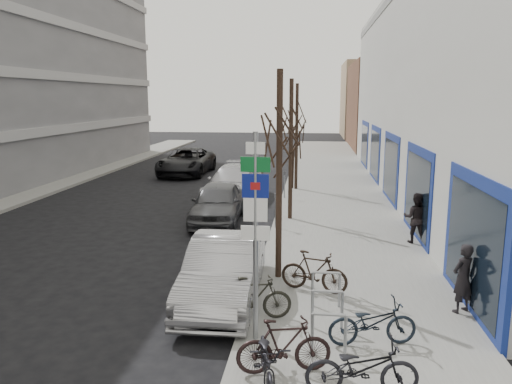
% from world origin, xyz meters
% --- Properties ---
extents(ground, '(120.00, 120.00, 0.00)m').
position_xyz_m(ground, '(0.00, 0.00, 0.00)').
color(ground, black).
rests_on(ground, ground).
extents(sidewalk_east, '(5.00, 70.00, 0.15)m').
position_xyz_m(sidewalk_east, '(4.50, 10.00, 0.07)').
color(sidewalk_east, slate).
rests_on(sidewalk_east, ground).
extents(brick_building_far, '(12.00, 14.00, 8.00)m').
position_xyz_m(brick_building_far, '(13.00, 40.00, 4.00)').
color(brick_building_far, brown).
rests_on(brick_building_far, ground).
extents(tan_building_far, '(13.00, 12.00, 9.00)m').
position_xyz_m(tan_building_far, '(13.50, 55.00, 4.50)').
color(tan_building_far, '#937A5B').
rests_on(tan_building_far, ground).
extents(highway_sign_pole, '(0.55, 0.10, 4.20)m').
position_xyz_m(highway_sign_pole, '(2.40, -0.01, 2.46)').
color(highway_sign_pole, gray).
rests_on(highway_sign_pole, ground).
extents(bike_rack, '(0.66, 2.26, 0.83)m').
position_xyz_m(bike_rack, '(3.80, 0.60, 0.66)').
color(bike_rack, gray).
rests_on(bike_rack, sidewalk_east).
extents(tree_near, '(1.80, 1.80, 5.50)m').
position_xyz_m(tree_near, '(2.60, 3.50, 4.10)').
color(tree_near, black).
rests_on(tree_near, ground).
extents(tree_mid, '(1.80, 1.80, 5.50)m').
position_xyz_m(tree_mid, '(2.60, 10.00, 4.10)').
color(tree_mid, black).
rests_on(tree_mid, ground).
extents(tree_far, '(1.80, 1.80, 5.50)m').
position_xyz_m(tree_far, '(2.60, 16.50, 4.10)').
color(tree_far, black).
rests_on(tree_far, ground).
extents(meter_front, '(0.10, 0.08, 1.27)m').
position_xyz_m(meter_front, '(2.15, 3.00, 0.92)').
color(meter_front, gray).
rests_on(meter_front, sidewalk_east).
extents(meter_mid, '(0.10, 0.08, 1.27)m').
position_xyz_m(meter_mid, '(2.15, 8.50, 0.92)').
color(meter_mid, gray).
rests_on(meter_mid, sidewalk_east).
extents(meter_back, '(0.10, 0.08, 1.27)m').
position_xyz_m(meter_back, '(2.15, 14.00, 0.92)').
color(meter_back, gray).
rests_on(meter_back, sidewalk_east).
extents(bike_near_left, '(0.86, 1.84, 1.08)m').
position_xyz_m(bike_near_left, '(2.78, -1.68, 0.69)').
color(bike_near_left, black).
rests_on(bike_near_left, sidewalk_east).
extents(bike_near_right, '(1.73, 0.86, 1.01)m').
position_xyz_m(bike_near_right, '(3.02, -1.18, 0.66)').
color(bike_near_right, black).
rests_on(bike_near_right, sidewalk_east).
extents(bike_mid_curb, '(1.78, 0.84, 1.04)m').
position_xyz_m(bike_mid_curb, '(4.64, 0.01, 0.67)').
color(bike_mid_curb, black).
rests_on(bike_mid_curb, sidewalk_east).
extents(bike_mid_inner, '(1.69, 0.84, 0.98)m').
position_xyz_m(bike_mid_inner, '(2.27, 0.84, 0.64)').
color(bike_mid_inner, black).
rests_on(bike_mid_inner, sidewalk_east).
extents(bike_far_curb, '(1.84, 0.69, 1.10)m').
position_xyz_m(bike_far_curb, '(4.28, -1.69, 0.70)').
color(bike_far_curb, black).
rests_on(bike_far_curb, sidewalk_east).
extents(bike_far_inner, '(1.76, 0.96, 1.02)m').
position_xyz_m(bike_far_inner, '(3.53, 2.58, 0.66)').
color(bike_far_inner, black).
rests_on(bike_far_inner, sidewalk_east).
extents(parked_car_front, '(1.70, 4.66, 1.52)m').
position_xyz_m(parked_car_front, '(1.40, 2.09, 0.76)').
color(parked_car_front, '#9A9A9E').
rests_on(parked_car_front, ground).
extents(parked_car_mid, '(2.00, 4.59, 1.54)m').
position_xyz_m(parked_car_mid, '(-0.20, 9.64, 0.77)').
color(parked_car_mid, '#46474B').
rests_on(parked_car_mid, ground).
extents(parked_car_back, '(2.60, 5.78, 1.64)m').
position_xyz_m(parked_car_back, '(-0.20, 13.85, 0.82)').
color(parked_car_back, '#B5B5BA').
rests_on(parked_car_back, ground).
extents(lane_car, '(2.86, 5.98, 1.65)m').
position_xyz_m(lane_car, '(-4.48, 21.53, 0.82)').
color(lane_car, black).
rests_on(lane_car, ground).
extents(pedestrian_near, '(0.68, 0.63, 1.55)m').
position_xyz_m(pedestrian_near, '(6.75, 1.75, 0.93)').
color(pedestrian_near, black).
rests_on(pedestrian_near, sidewalk_east).
extents(pedestrian_far, '(0.71, 0.58, 1.67)m').
position_xyz_m(pedestrian_far, '(6.80, 7.13, 0.99)').
color(pedestrian_far, black).
rests_on(pedestrian_far, sidewalk_east).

